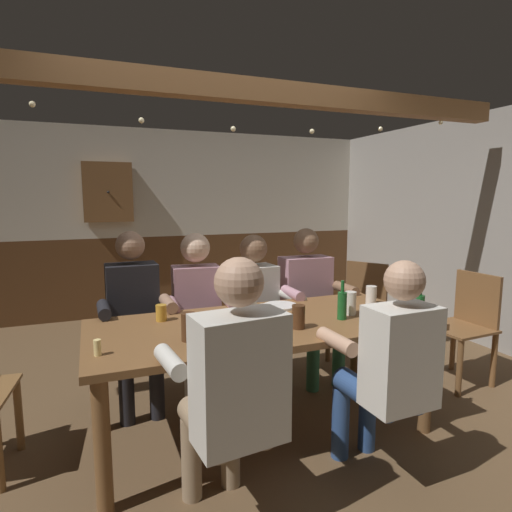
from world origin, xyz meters
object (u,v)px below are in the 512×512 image
at_px(person_0, 134,311).
at_px(chair_empty_far_end, 361,307).
at_px(person_4, 233,384).
at_px(person_5, 389,363).
at_px(bottle_0, 342,305).
at_px(person_1, 198,307).
at_px(chair_empty_near_left, 465,324).
at_px(plate_0, 280,306).
at_px(person_3, 309,295).
at_px(pint_glass_0, 350,303).
at_px(pint_glass_1, 371,295).
at_px(pint_glass_3, 264,326).
at_px(wall_dart_cabinet, 108,192).
at_px(pint_glass_2, 298,317).
at_px(bottle_1, 419,306).
at_px(dining_table, 263,335).
at_px(pint_glass_5, 189,327).
at_px(pint_glass_4, 161,313).
at_px(table_candle, 97,348).
at_px(person_2, 258,302).

height_order(person_0, chair_empty_far_end, person_0).
height_order(person_4, person_5, person_4).
bearing_deg(person_4, bottle_0, 25.35).
distance_m(person_1, chair_empty_near_left, 2.14).
bearing_deg(person_1, plate_0, 145.89).
xyz_separation_m(person_3, plate_0, (-0.45, -0.40, 0.05)).
height_order(plate_0, pint_glass_0, pint_glass_0).
bearing_deg(pint_glass_1, pint_glass_3, -159.99).
bearing_deg(wall_dart_cabinet, pint_glass_2, -74.54).
bearing_deg(chair_empty_near_left, wall_dart_cabinet, 38.05).
distance_m(plate_0, bottle_0, 0.49).
relative_size(plate_0, pint_glass_3, 2.17).
xyz_separation_m(bottle_1, wall_dart_cabinet, (-1.68, 3.32, 0.73)).
bearing_deg(person_0, dining_table, 134.56).
height_order(person_5, chair_empty_near_left, person_5).
relative_size(pint_glass_0, pint_glass_2, 1.09).
xyz_separation_m(person_1, pint_glass_2, (0.39, -0.88, 0.12)).
relative_size(person_0, pint_glass_5, 8.17).
bearing_deg(pint_glass_2, pint_glass_4, 148.19).
height_order(person_5, plate_0, person_5).
bearing_deg(table_candle, chair_empty_near_left, 6.66).
xyz_separation_m(person_2, wall_dart_cabinet, (-0.98, 2.32, 0.88)).
height_order(person_1, chair_empty_near_left, person_1).
bearing_deg(pint_glass_4, plate_0, 2.37).
distance_m(dining_table, pint_glass_5, 0.55).
bearing_deg(person_3, pint_glass_3, 50.52).
height_order(bottle_0, pint_glass_4, bottle_0).
height_order(person_1, wall_dart_cabinet, wall_dart_cabinet).
bearing_deg(chair_empty_near_left, bottle_0, 96.79).
relative_size(chair_empty_far_end, plate_0, 3.67).
bearing_deg(pint_glass_2, table_candle, -178.80).
bearing_deg(person_2, bottle_0, 101.08).
height_order(person_3, pint_glass_1, person_3).
bearing_deg(pint_glass_3, person_2, 70.34).
distance_m(person_5, pint_glass_1, 0.93).
bearing_deg(person_5, pint_glass_1, 57.12).
height_order(chair_empty_near_left, pint_glass_2, chair_empty_near_left).
xyz_separation_m(dining_table, wall_dart_cabinet, (-0.74, 3.01, 0.91)).
bearing_deg(person_4, chair_empty_far_end, 34.94).
bearing_deg(pint_glass_0, plate_0, 135.11).
distance_m(dining_table, pint_glass_0, 0.62).
xyz_separation_m(dining_table, bottle_1, (0.94, -0.31, 0.17)).
xyz_separation_m(table_candle, pint_glass_5, (0.46, 0.05, 0.04)).
bearing_deg(person_3, pint_glass_0, 82.99).
relative_size(person_0, chair_empty_far_end, 1.42).
bearing_deg(table_candle, person_4, -41.16).
bearing_deg(pint_glass_4, bottle_0, -19.82).
bearing_deg(pint_glass_0, bottle_1, -37.38).
xyz_separation_m(person_2, chair_empty_far_end, (1.09, 0.15, -0.19)).
height_order(chair_empty_far_end, pint_glass_5, chair_empty_far_end).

